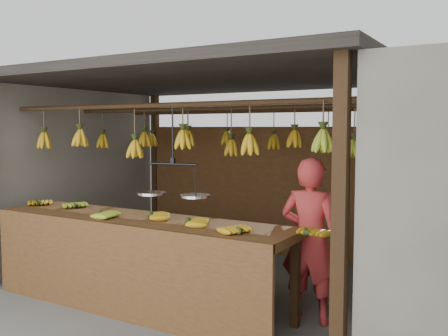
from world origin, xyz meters
The scene contains 8 objects.
ground centered at (0.00, 0.00, 0.00)m, with size 80.00×80.00×0.00m, color #5B5B57.
stall centered at (0.00, 0.33, 1.97)m, with size 4.30×3.30×2.40m.
neighbor_left centered at (-3.60, 0.00, 1.15)m, with size 3.00×3.00×2.30m, color slate.
counter centered at (-0.14, -1.23, 0.70)m, with size 3.50×0.74×0.96m.
hanging_bananas centered at (0.00, 0.00, 1.62)m, with size 3.55×2.21×0.40m.
balance_scale centered at (0.20, -1.00, 1.18)m, with size 0.75×0.34×0.87m.
vendor centered at (1.44, -0.58, 0.76)m, with size 0.55×0.36×1.52m, color #BF3333.
bag_bundles centered at (1.94, 1.35, 1.01)m, with size 0.08×0.26×1.34m.
Camera 1 is at (3.05, -4.85, 1.78)m, focal length 40.00 mm.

